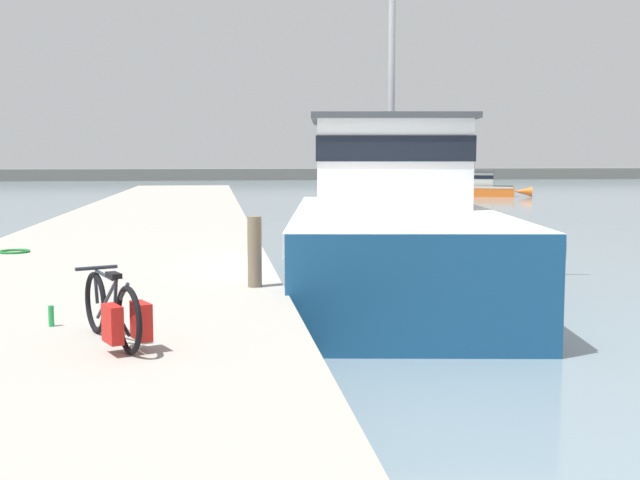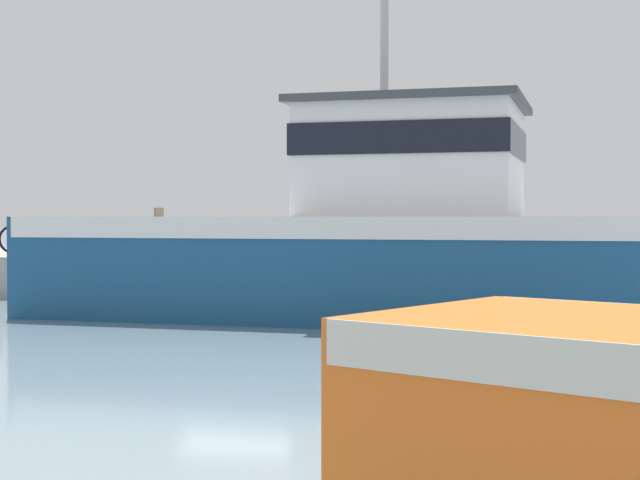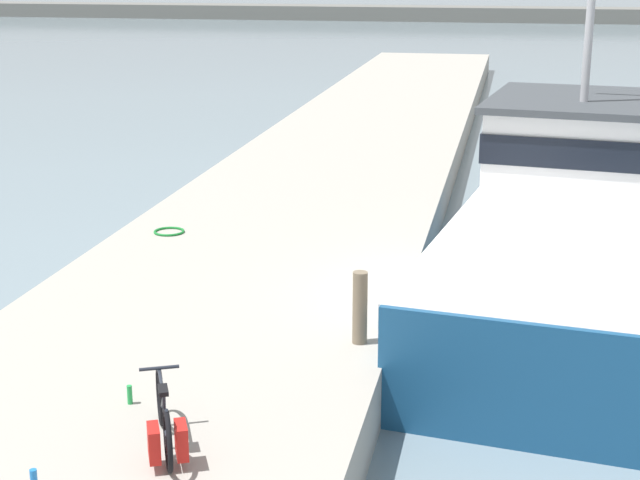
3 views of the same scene
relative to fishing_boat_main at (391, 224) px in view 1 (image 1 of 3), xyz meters
The scene contains 9 objects.
ground_plane 3.20m from the fishing_boat_main, 124.94° to the right, with size 320.00×320.00×0.00m, color gray.
dock_pier 6.12m from the fishing_boat_main, 156.83° to the right, with size 5.90×80.00×0.87m, color #A39E93.
far_shoreline 85.83m from the fishing_boat_main, 70.72° to the left, with size 180.00×5.00×1.35m, color slate.
fishing_boat_main is the anchor object (origin of this frame).
boat_orange_near 40.55m from the fishing_boat_main, 69.46° to the left, with size 7.65×3.80×4.40m.
bicycle_touring 9.28m from the fishing_boat_main, 119.47° to the right, with size 0.85×1.60×0.73m.
mooring_post 5.52m from the fishing_boat_main, 123.28° to the right, with size 0.20×0.20×1.02m, color #756651.
hose_coil 7.51m from the fishing_boat_main, behind, with size 0.59×0.59×0.04m, color #197A2D.
water_bottle_on_curb 8.87m from the fishing_boat_main, 127.48° to the right, with size 0.06×0.06×0.23m, color green.
Camera 1 is at (-1.94, -13.65, 2.72)m, focal length 45.00 mm.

